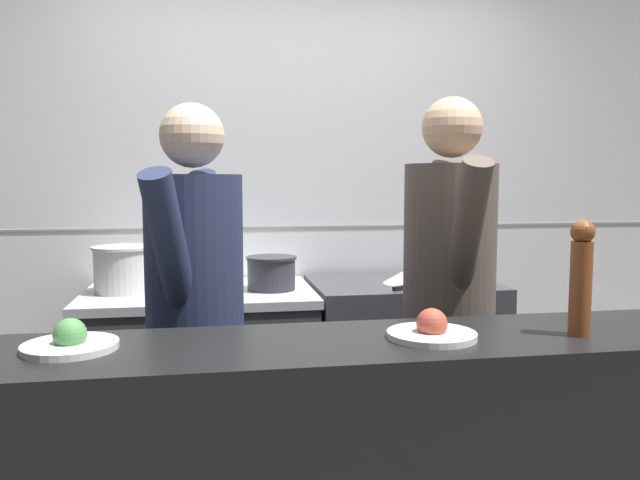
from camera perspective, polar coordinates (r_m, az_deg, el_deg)
name	(u,v)px	position (r m, az deg, el deg)	size (l,w,h in m)	color
wall_back_tiled	(300,199)	(3.41, -1.88, 3.74)	(8.00, 0.06, 2.60)	white
oven_range	(201,381)	(3.13, -10.83, -12.52)	(1.07, 0.71, 0.88)	#38383D
prep_counter	(401,369)	(3.26, 7.45, -11.63)	(0.90, 0.65, 0.90)	#38383D
stock_pot	(124,268)	(3.04, -17.51, -2.45)	(0.28, 0.28, 0.22)	beige
sauce_pot	(193,268)	(3.01, -11.53, -2.50)	(0.28, 0.28, 0.21)	#B7BABF
braising_pot	(271,272)	(2.98, -4.47, -2.92)	(0.24, 0.24, 0.16)	#2D2D33
mixing_bowl_steel	(408,276)	(3.12, 8.06, -3.24)	(0.25, 0.25, 0.07)	#B7BABF
chefs_knife	(418,286)	(3.00, 8.94, -4.18)	(0.36, 0.22, 0.02)	#B7BABF
plated_dish_main	(70,342)	(1.71, -21.87, -8.65)	(0.24, 0.24, 0.08)	white
plated_dish_appetiser	(432,331)	(1.73, 10.18, -8.18)	(0.24, 0.24, 0.08)	white
pepper_mill	(581,276)	(1.85, 22.76, -3.02)	(0.06, 0.06, 0.32)	brown
chef_head_cook	(195,317)	(2.24, -11.32, -6.92)	(0.43, 0.72, 1.67)	black
chef_sous	(449,298)	(2.45, 11.68, -5.21)	(0.39, 0.75, 1.71)	black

